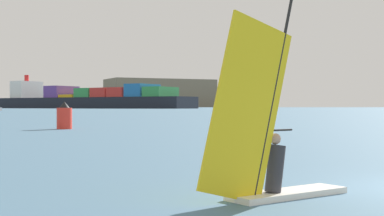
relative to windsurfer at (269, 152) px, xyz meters
name	(u,v)px	position (x,y,z in m)	size (l,w,h in m)	color
windsurfer	(269,152)	(0.00, 0.00, 0.00)	(3.47, 1.73, 4.02)	white
cargo_ship	(90,99)	(19.63, 472.87, 7.09)	(165.81, 164.24, 30.97)	black
distant_headland	(305,97)	(577.74, 1243.13, 24.17)	(1089.42, 456.03, 50.16)	#756B56
channel_buoy	(64,117)	(-3.69, 34.57, 0.07)	(1.19, 1.19, 2.17)	red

